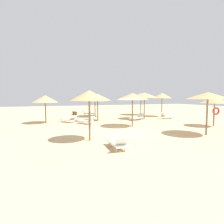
% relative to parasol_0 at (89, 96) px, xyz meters
% --- Properties ---
extents(ground_plane, '(80.00, 80.00, 0.00)m').
position_rel_parasol_0_xyz_m(ground_plane, '(3.42, 2.19, -2.68)').
color(ground_plane, '#D1B284').
extents(parasol_0, '(2.27, 2.27, 3.00)m').
position_rel_parasol_0_xyz_m(parasol_0, '(0.00, 0.00, 0.00)').
color(parasol_0, '#75604C').
rests_on(parasol_0, ground).
extents(parasol_1, '(2.47, 2.47, 2.75)m').
position_rel_parasol_0_xyz_m(parasol_1, '(-2.33, 8.47, -0.28)').
color(parasol_1, '#75604C').
rests_on(parasol_1, ground).
extents(parasol_2, '(2.78, 2.78, 2.92)m').
position_rel_parasol_0_xyz_m(parasol_2, '(7.84, -1.32, -0.00)').
color(parasol_2, '#75604C').
rests_on(parasol_2, ground).
extents(parasol_3, '(2.47, 2.47, 3.11)m').
position_rel_parasol_0_xyz_m(parasol_3, '(12.07, 9.45, 0.07)').
color(parasol_3, '#75604C').
rests_on(parasol_3, ground).
extents(parasol_4, '(2.98, 2.98, 2.61)m').
position_rel_parasol_0_xyz_m(parasol_4, '(3.79, 12.36, -0.36)').
color(parasol_4, '#75604C').
rests_on(parasol_4, ground).
extents(parasol_5, '(2.83, 2.83, 2.90)m').
position_rel_parasol_0_xyz_m(parasol_5, '(2.95, 8.28, -0.13)').
color(parasol_5, '#75604C').
rests_on(parasol_5, ground).
extents(parasol_6, '(3.14, 3.14, 3.08)m').
position_rel_parasol_0_xyz_m(parasol_6, '(8.49, 7.92, 0.10)').
color(parasol_6, '#75604C').
rests_on(parasol_6, ground).
extents(parasol_7, '(2.89, 2.89, 3.10)m').
position_rel_parasol_0_xyz_m(parasol_7, '(10.56, 12.31, 0.10)').
color(parasol_7, '#75604C').
rests_on(parasol_7, ground).
extents(parasol_8, '(2.34, 2.34, 2.65)m').
position_rel_parasol_0_xyz_m(parasol_8, '(11.48, 1.15, -0.36)').
color(parasol_8, '#75604C').
rests_on(parasol_8, ground).
extents(parasol_9, '(2.80, 2.80, 2.93)m').
position_rel_parasol_0_xyz_m(parasol_9, '(4.71, 3.59, -0.05)').
color(parasol_9, '#75604C').
rests_on(parasol_9, ground).
extents(lounger_0, '(0.75, 1.89, 0.79)m').
position_rel_parasol_0_xyz_m(lounger_0, '(0.90, -2.20, -2.36)').
color(lounger_0, white).
rests_on(lounger_0, ground).
extents(lounger_1, '(1.64, 1.91, 0.68)m').
position_rel_parasol_0_xyz_m(lounger_1, '(-0.19, 8.25, -2.36)').
color(lounger_1, white).
rests_on(lounger_1, ground).
extents(lounger_3, '(1.89, 0.81, 0.81)m').
position_rel_parasol_0_xyz_m(lounger_3, '(11.22, 7.21, -2.35)').
color(lounger_3, white).
rests_on(lounger_3, ground).
extents(lounger_4, '(1.95, 1.07, 0.81)m').
position_rel_parasol_0_xyz_m(lounger_4, '(3.36, 14.31, -2.35)').
color(lounger_4, white).
rests_on(lounger_4, ground).
extents(lounger_5, '(1.56, 1.90, 0.80)m').
position_rel_parasol_0_xyz_m(lounger_5, '(1.29, 6.58, -2.35)').
color(lounger_5, white).
rests_on(lounger_5, ground).
extents(lounger_6, '(1.98, 1.36, 0.74)m').
position_rel_parasol_0_xyz_m(lounger_6, '(7.21, 7.28, -2.36)').
color(lounger_6, white).
rests_on(lounger_6, ground).
extents(bench_0, '(0.53, 1.53, 0.49)m').
position_rel_parasol_0_xyz_m(bench_0, '(1.70, 15.71, -2.33)').
color(bench_0, brown).
rests_on(bench_0, ground).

